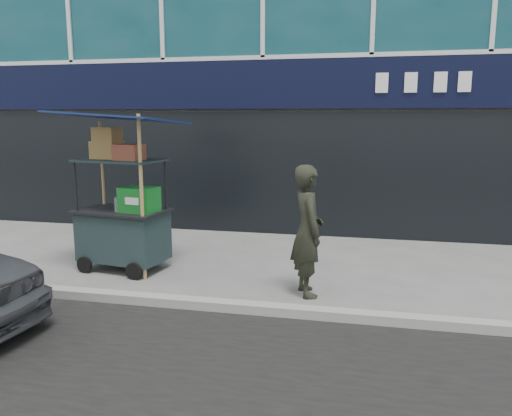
# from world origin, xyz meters

# --- Properties ---
(ground) EXTENTS (80.00, 80.00, 0.00)m
(ground) POSITION_xyz_m (0.00, 0.00, 0.00)
(ground) COLOR #61615D
(ground) RESTS_ON ground
(curb) EXTENTS (80.00, 0.18, 0.12)m
(curb) POSITION_xyz_m (0.00, -0.20, 0.06)
(curb) COLOR gray
(curb) RESTS_ON ground
(vendor_cart) EXTENTS (1.94, 1.52, 2.39)m
(vendor_cart) POSITION_xyz_m (-1.57, 1.08, 0.84)
(vendor_cart) COLOR black
(vendor_cart) RESTS_ON ground
(vendor_man) EXTENTS (0.61, 0.73, 1.71)m
(vendor_man) POSITION_xyz_m (1.26, 0.58, 0.85)
(vendor_man) COLOR black
(vendor_man) RESTS_ON ground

